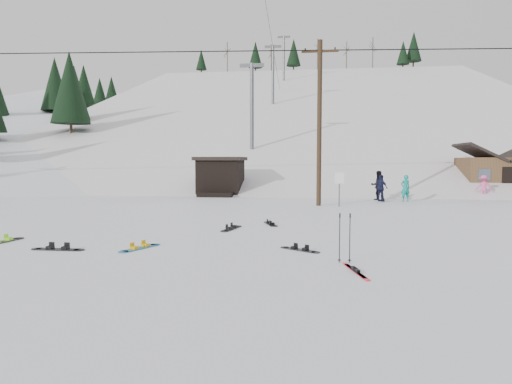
# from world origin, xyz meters

# --- Properties ---
(ground) EXTENTS (200.00, 200.00, 0.00)m
(ground) POSITION_xyz_m (0.00, 0.00, 0.00)
(ground) COLOR white
(ground) RESTS_ON ground
(ski_slope) EXTENTS (60.00, 85.24, 65.97)m
(ski_slope) POSITION_xyz_m (0.00, 55.00, -12.00)
(ski_slope) COLOR white
(ski_slope) RESTS_ON ground
(ridge_left) EXTENTS (47.54, 95.03, 58.38)m
(ridge_left) POSITION_xyz_m (-36.00, 48.00, -11.00)
(ridge_left) COLOR white
(ridge_left) RESTS_ON ground
(treeline_left) EXTENTS (20.00, 64.00, 10.00)m
(treeline_left) POSITION_xyz_m (-34.00, 40.00, 0.00)
(treeline_left) COLOR black
(treeline_left) RESTS_ON ground
(treeline_crest) EXTENTS (50.00, 6.00, 10.00)m
(treeline_crest) POSITION_xyz_m (0.00, 86.00, 0.00)
(treeline_crest) COLOR black
(treeline_crest) RESTS_ON ski_slope
(utility_pole) EXTENTS (2.00, 0.26, 9.00)m
(utility_pole) POSITION_xyz_m (2.00, 14.00, 4.68)
(utility_pole) COLOR #3A2819
(utility_pole) RESTS_ON ground
(trail_sign) EXTENTS (0.50, 0.09, 1.85)m
(trail_sign) POSITION_xyz_m (3.10, 13.58, 1.27)
(trail_sign) COLOR #595B60
(trail_sign) RESTS_ON ground
(lift_hut) EXTENTS (3.40, 4.10, 2.75)m
(lift_hut) POSITION_xyz_m (-5.00, 20.94, 1.36)
(lift_hut) COLOR black
(lift_hut) RESTS_ON ground
(lift_tower_near) EXTENTS (2.20, 0.36, 8.00)m
(lift_tower_near) POSITION_xyz_m (-4.00, 30.00, 7.86)
(lift_tower_near) COLOR #595B60
(lift_tower_near) RESTS_ON ski_slope
(lift_tower_mid) EXTENTS (2.20, 0.36, 8.00)m
(lift_tower_mid) POSITION_xyz_m (-4.00, 50.00, 14.36)
(lift_tower_mid) COLOR #595B60
(lift_tower_mid) RESTS_ON ski_slope
(lift_tower_far) EXTENTS (2.20, 0.36, 8.00)m
(lift_tower_far) POSITION_xyz_m (-4.00, 70.00, 20.86)
(lift_tower_far) COLOR #595B60
(lift_tower_far) RESTS_ON ski_slope
(cabin) EXTENTS (5.39, 4.40, 3.77)m
(cabin) POSITION_xyz_m (15.00, 24.00, 1.48)
(cabin) COLOR brown
(cabin) RESTS_ON ground
(hero_snowboard) EXTENTS (0.77, 1.43, 0.11)m
(hero_snowboard) POSITION_xyz_m (-3.09, 0.91, 0.03)
(hero_snowboard) COLOR #186CA1
(hero_snowboard) RESTS_ON ground
(hero_skis) EXTENTS (0.50, 1.63, 0.09)m
(hero_skis) POSITION_xyz_m (2.76, -1.03, 0.02)
(hero_skis) COLOR red
(hero_skis) RESTS_ON ground
(ski_poles) EXTENTS (0.33, 0.09, 1.22)m
(ski_poles) POSITION_xyz_m (2.57, -0.12, 0.62)
(ski_poles) COLOR black
(ski_poles) RESTS_ON ground
(board_scatter_a) EXTENTS (1.56, 0.30, 0.11)m
(board_scatter_a) POSITION_xyz_m (-5.30, 0.43, 0.03)
(board_scatter_a) COLOR black
(board_scatter_a) RESTS_ON ground
(board_scatter_b) EXTENTS (0.55, 1.56, 0.11)m
(board_scatter_b) POSITION_xyz_m (-1.19, 4.88, 0.03)
(board_scatter_b) COLOR black
(board_scatter_b) RESTS_ON ground
(board_scatter_c) EXTENTS (0.47, 1.63, 0.12)m
(board_scatter_c) POSITION_xyz_m (-7.65, 1.29, 0.03)
(board_scatter_c) COLOR black
(board_scatter_c) RESTS_ON ground
(board_scatter_d) EXTENTS (1.13, 0.84, 0.09)m
(board_scatter_d) POSITION_xyz_m (1.43, 1.27, 0.02)
(board_scatter_d) COLOR black
(board_scatter_d) RESTS_ON ground
(board_scatter_f) EXTENTS (0.66, 1.38, 0.10)m
(board_scatter_f) POSITION_xyz_m (0.10, 6.27, 0.03)
(board_scatter_f) COLOR black
(board_scatter_f) RESTS_ON ground
(skier_teal) EXTENTS (0.68, 0.55, 1.62)m
(skier_teal) POSITION_xyz_m (7.24, 17.23, 0.81)
(skier_teal) COLOR #0E8F81
(skier_teal) RESTS_ON ground
(skier_dark) EXTENTS (0.99, 0.82, 1.83)m
(skier_dark) POSITION_xyz_m (5.74, 18.25, 0.92)
(skier_dark) COLOR black
(skier_dark) RESTS_ON ground
(skier_pink) EXTENTS (1.06, 0.70, 1.54)m
(skier_pink) POSITION_xyz_m (12.76, 20.15, 0.77)
(skier_pink) COLOR #E35092
(skier_pink) RESTS_ON ground
(skier_navy) EXTENTS (0.93, 0.98, 1.63)m
(skier_navy) POSITION_xyz_m (5.78, 17.10, 0.82)
(skier_navy) COLOR #161738
(skier_navy) RESTS_ON ground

